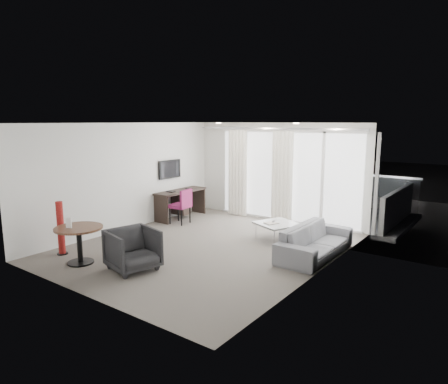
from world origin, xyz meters
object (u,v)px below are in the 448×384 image
Objects in this scene: red_lamp at (61,228)px; round_table at (80,245)px; desk at (181,204)px; coffee_table at (277,231)px; rattan_chair_b at (350,203)px; sofa at (315,241)px; desk_chair at (180,206)px; tub_armchair at (133,250)px; rattan_chair_a at (312,200)px.

round_table is at bearing -7.20° from red_lamp.
desk is 1.95× the size of coffee_table.
red_lamp is at bearing -130.73° from coffee_table.
desk is 4.70m from rattan_chair_b.
round_table is 4.54m from sofa.
round_table is 1.07× the size of rattan_chair_b.
desk_chair reaches higher than coffee_table.
desk reaches higher than tub_armchair.
red_lamp reaches higher than rattan_chair_b.
desk is at bearing 79.64° from sofa.
tub_armchair is 0.40× the size of sofa.
desk is 3.91m from round_table.
tub_armchair reaches higher than sofa.
rattan_chair_b is (-0.54, 3.61, 0.11)m from sofa.
desk is at bearing 92.48° from red_lamp.
desk_chair is at bearing -49.95° from desk.
rattan_chair_b is at bearing 78.60° from coffee_table.
rattan_chair_b is (2.85, 6.62, 0.06)m from round_table.
red_lamp is at bearing 172.80° from round_table.
sofa is at bearing -25.34° from coffee_table.
rattan_chair_a is at bearing 66.89° from red_lamp.
round_table is at bearing -91.89° from rattan_chair_b.
red_lamp reaches higher than desk_chair.
desk is at bearing 43.63° from tub_armchair.
rattan_chair_b is at bearing 8.47° from sofa.
sofa is (4.30, -0.79, -0.08)m from desk.
tub_armchair is at bearing -68.16° from desk_chair.
coffee_table is at bearing -6.40° from tub_armchair.
tub_armchair is 1.01× the size of rattan_chair_b.
tub_armchair is at bearing 8.54° from red_lamp.
round_table is 7.21m from rattan_chair_b.
tub_armchair is at bearing 19.17° from round_table.
rattan_chair_a is (2.79, 2.46, 0.04)m from desk.
desk_chair is 3.23m from red_lamp.
coffee_table is at bearing -80.03° from rattan_chair_b.
rattan_chair_b is at bearing 10.41° from rattan_chair_a.
sofa is at bearing -74.84° from rattan_chair_a.
round_table is at bearing 131.71° from sofa.
rattan_chair_a is at bearing 24.87° from sofa.
red_lamp is 1.84m from tub_armchair.
sofa is at bearing 35.21° from red_lamp.
desk_chair is 2.76m from coffee_table.
sofa is at bearing -10.47° from desk_chair.
tub_armchair is 3.53m from sofa.
desk is at bearing -148.30° from rattan_chair_a.
coffee_table is at bearing 49.27° from red_lamp.
desk is at bearing 103.54° from round_table.
sofa is (1.15, -0.55, 0.11)m from coffee_table.
red_lamp is at bearing -122.82° from rattan_chair_a.
round_table reaches higher than coffee_table.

